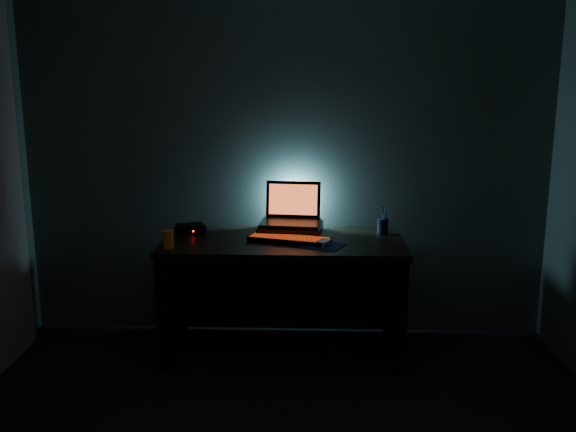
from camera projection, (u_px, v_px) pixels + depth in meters
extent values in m
cube|color=#414B47|center=(285.00, 152.00, 4.25)|extent=(3.50, 0.00, 2.50)
cube|color=black|center=(283.00, 243.00, 4.00)|extent=(1.50, 0.70, 0.04)
cube|color=black|center=(173.00, 298.00, 4.10)|extent=(0.06, 0.64, 0.71)
cube|color=black|center=(395.00, 301.00, 4.05)|extent=(0.06, 0.64, 0.71)
cube|color=black|center=(285.00, 283.00, 4.40)|extent=(1.38, 0.02, 0.65)
cube|color=black|center=(291.00, 229.00, 4.14)|extent=(0.43, 0.34, 0.06)
cube|color=black|center=(291.00, 223.00, 4.13)|extent=(0.41, 0.30, 0.02)
cube|color=black|center=(293.00, 199.00, 4.23)|extent=(0.36, 0.08, 0.24)
cube|color=#DD4417|center=(293.00, 200.00, 4.22)|extent=(0.32, 0.06, 0.20)
cube|color=black|center=(289.00, 239.00, 3.94)|extent=(0.53, 0.30, 0.03)
cube|color=red|center=(289.00, 237.00, 3.94)|extent=(0.50, 0.27, 0.00)
cube|color=navy|center=(324.00, 245.00, 3.85)|extent=(0.28, 0.27, 0.00)
cube|color=#9B9A9F|center=(324.00, 243.00, 3.84)|extent=(0.10, 0.12, 0.03)
cylinder|color=black|center=(383.00, 226.00, 4.11)|extent=(0.09, 0.09, 0.10)
cylinder|color=#FFA70D|center=(168.00, 239.00, 3.79)|extent=(0.08, 0.08, 0.11)
cube|color=black|center=(191.00, 229.00, 4.14)|extent=(0.21, 0.19, 0.06)
sphere|color=#FF0C07|center=(193.00, 231.00, 4.08)|extent=(0.01, 0.01, 0.01)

